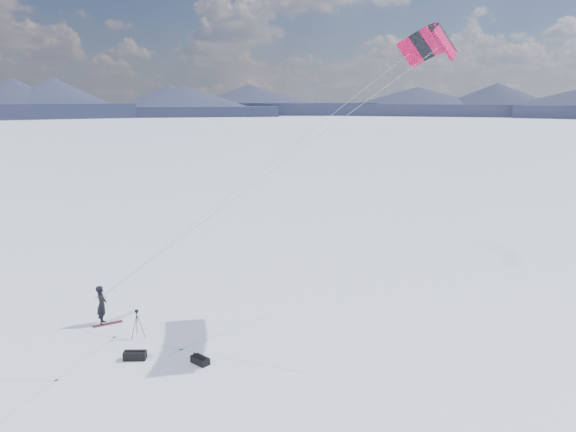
{
  "coord_description": "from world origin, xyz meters",
  "views": [
    {
      "loc": [
        8.15,
        -23.04,
        10.56
      ],
      "look_at": [
        8.29,
        2.74,
        5.13
      ],
      "focal_mm": 35.0,
      "sensor_mm": 36.0,
      "label": 1
    }
  ],
  "objects_px": {
    "snowkiter": "(103,324)",
    "gear_bag_a": "(135,355)",
    "snowboard": "(108,324)",
    "gear_bag_b": "(200,360)",
    "tripod": "(137,320)"
  },
  "relations": [
    {
      "from": "tripod",
      "to": "gear_bag_a",
      "type": "distance_m",
      "value": 2.29
    },
    {
      "from": "snowkiter",
      "to": "snowboard",
      "type": "relative_size",
      "value": 1.37
    },
    {
      "from": "gear_bag_a",
      "to": "gear_bag_b",
      "type": "height_order",
      "value": "gear_bag_a"
    },
    {
      "from": "snowkiter",
      "to": "gear_bag_b",
      "type": "height_order",
      "value": "snowkiter"
    },
    {
      "from": "snowboard",
      "to": "gear_bag_b",
      "type": "relative_size",
      "value": 1.62
    },
    {
      "from": "snowkiter",
      "to": "gear_bag_a",
      "type": "height_order",
      "value": "snowkiter"
    },
    {
      "from": "snowkiter",
      "to": "gear_bag_b",
      "type": "xyz_separation_m",
      "value": [
        5.26,
        -4.17,
        0.16
      ]
    },
    {
      "from": "snowkiter",
      "to": "tripod",
      "type": "height_order",
      "value": "tripod"
    },
    {
      "from": "tripod",
      "to": "gear_bag_b",
      "type": "distance_m",
      "value": 4.13
    },
    {
      "from": "snowkiter",
      "to": "tripod",
      "type": "relative_size",
      "value": 1.44
    },
    {
      "from": "tripod",
      "to": "gear_bag_b",
      "type": "xyz_separation_m",
      "value": [
        3.17,
        -2.55,
        -0.69
      ]
    },
    {
      "from": "snowboard",
      "to": "gear_bag_b",
      "type": "bearing_deg",
      "value": -69.6
    },
    {
      "from": "snowboard",
      "to": "tripod",
      "type": "bearing_deg",
      "value": -70.09
    },
    {
      "from": "snowboard",
      "to": "gear_bag_b",
      "type": "xyz_separation_m",
      "value": [
        5.01,
        -4.08,
        0.14
      ]
    },
    {
      "from": "gear_bag_a",
      "to": "gear_bag_b",
      "type": "distance_m",
      "value": 2.78
    }
  ]
}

